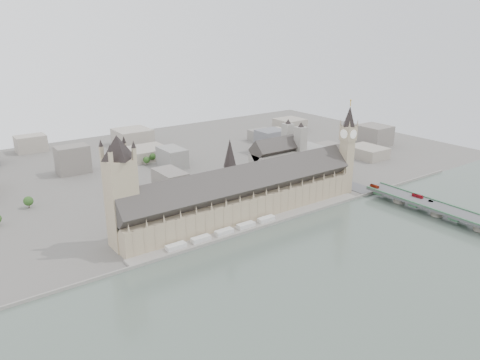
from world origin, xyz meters
TOP-DOWN VIEW (x-y plane):
  - ground at (0.00, 0.00)m, footprint 900.00×900.00m
  - river_thames at (0.00, -165.00)m, footprint 600.00×600.00m
  - embankment_wall at (0.00, -15.00)m, footprint 600.00×1.50m
  - river_terrace at (0.00, -7.50)m, footprint 270.00×15.00m
  - terrace_tents at (-40.00, -7.00)m, footprint 118.00×7.00m
  - palace_of_westminster at (0.00, 19.70)m, footprint 265.00×40.73m
  - elizabeth_tower at (138.00, 8.00)m, footprint 17.00×17.00m
  - victoria_tower at (-122.00, 26.00)m, footprint 30.00×30.00m
  - central_tower at (-10.00, 26.00)m, footprint 13.00×13.00m
  - westminster_bridge at (162.00, -87.50)m, footprint 25.00×325.00m
  - bridge_parapets at (162.00, -132.00)m, footprint 25.00×235.00m
  - westminster_abbey at (110.92, 95.00)m, footprint 68.00×36.00m
  - city_skyline_inland at (0.00, 245.00)m, footprint 720.00×360.00m
  - park_trees at (-10.00, 60.00)m, footprint 110.00×30.00m
  - red_bus_north at (155.99, -20.27)m, footprint 2.88×11.12m
  - red_bus_south at (167.27, -67.74)m, footprint 3.97×12.32m
  - car_silver at (167.51, -83.26)m, footprint 3.52×5.21m
  - car_approach at (168.27, 55.38)m, footprint 2.49×4.65m

SIDE VIEW (x-z plane):
  - ground at x=0.00m, z-range 0.00..0.00m
  - river_thames at x=0.00m, z-range 0.00..0.00m
  - river_terrace at x=0.00m, z-range 0.00..2.00m
  - embankment_wall at x=0.00m, z-range 0.00..3.00m
  - terrace_tents at x=-40.00m, z-range 2.00..6.00m
  - westminster_bridge at x=162.00m, z-range 0.00..10.25m
  - park_trees at x=-10.00m, z-range 0.00..15.00m
  - bridge_parapets at x=162.00m, z-range 10.25..11.40m
  - car_approach at x=168.27m, z-range 10.25..11.53m
  - car_silver at x=167.51m, z-range 10.25..11.87m
  - red_bus_north at x=155.99m, z-range 10.25..13.33m
  - red_bus_south at x=167.27m, z-range 10.25..13.62m
  - city_skyline_inland at x=0.00m, z-range 0.00..38.00m
  - palace_of_westminster at x=0.00m, z-range -5.02..50.43m
  - westminster_abbey at x=110.92m, z-range -6.92..57.08m
  - victoria_tower at x=-122.00m, z-range 5.20..105.20m
  - central_tower at x=-10.00m, z-range 33.92..81.92m
  - elizabeth_tower at x=138.00m, z-range 4.34..111.84m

